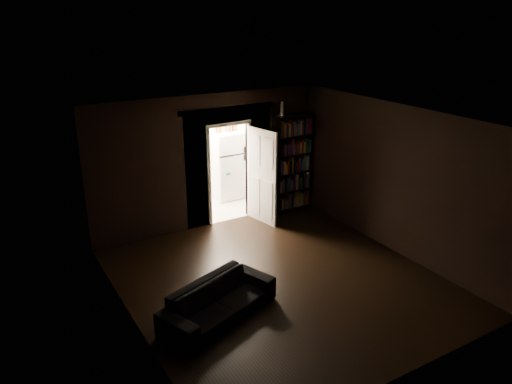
% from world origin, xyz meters
% --- Properties ---
extents(ground, '(5.50, 5.50, 0.00)m').
position_xyz_m(ground, '(0.00, 0.00, 0.00)').
color(ground, black).
rests_on(ground, ground).
extents(room_walls, '(5.02, 5.61, 2.84)m').
position_xyz_m(room_walls, '(-0.01, 1.07, 1.68)').
color(room_walls, black).
rests_on(room_walls, ground).
extents(kitchen_alcove, '(2.20, 1.80, 2.60)m').
position_xyz_m(kitchen_alcove, '(0.50, 3.87, 1.21)').
color(kitchen_alcove, '#B2AB9B').
rests_on(kitchen_alcove, ground).
extents(sofa, '(2.06, 1.42, 0.73)m').
position_xyz_m(sofa, '(-1.36, -0.40, 0.36)').
color(sofa, black).
rests_on(sofa, ground).
extents(bookshelf, '(0.95, 0.55, 2.20)m').
position_xyz_m(bookshelf, '(2.00, 2.59, 1.10)').
color(bookshelf, black).
rests_on(bookshelf, ground).
extents(refrigerator, '(0.88, 0.84, 1.65)m').
position_xyz_m(refrigerator, '(1.10, 4.03, 0.82)').
color(refrigerator, silver).
rests_on(refrigerator, ground).
extents(door, '(0.21, 0.84, 2.05)m').
position_xyz_m(door, '(1.05, 2.31, 1.02)').
color(door, white).
rests_on(door, ground).
extents(figurine, '(0.10, 0.10, 0.30)m').
position_xyz_m(figurine, '(1.76, 2.67, 2.35)').
color(figurine, white).
rests_on(figurine, bookshelf).
extents(bottles, '(0.70, 0.10, 0.28)m').
position_xyz_m(bottles, '(1.06, 3.94, 1.79)').
color(bottles, black).
rests_on(bottles, refrigerator).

